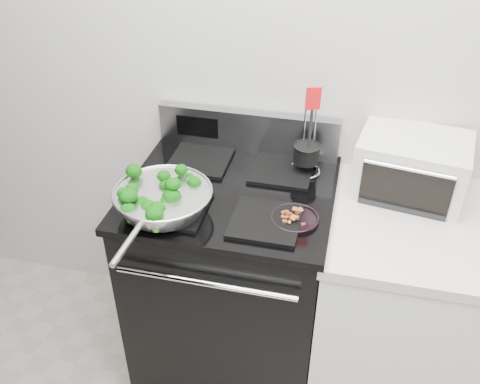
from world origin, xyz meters
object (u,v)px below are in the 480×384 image
(skillet, at_px, (163,199))
(toaster_oven, at_px, (411,166))
(utensil_holder, at_px, (306,158))
(gas_range, at_px, (232,277))
(bacon_plate, at_px, (295,216))

(skillet, distance_m, toaster_oven, 0.94)
(toaster_oven, bearing_deg, utensil_holder, -170.03)
(gas_range, height_order, bacon_plate, gas_range)
(bacon_plate, xyz_separation_m, toaster_oven, (0.39, 0.33, 0.07))
(toaster_oven, bearing_deg, gas_range, -155.03)
(gas_range, bearing_deg, toaster_oven, 16.02)
(bacon_plate, relative_size, utensil_holder, 0.46)
(skillet, height_order, utensil_holder, utensil_holder)
(skillet, relative_size, toaster_oven, 1.29)
(skillet, xyz_separation_m, toaster_oven, (0.86, 0.38, 0.03))
(skillet, distance_m, utensil_holder, 0.60)
(gas_range, relative_size, utensil_holder, 3.02)
(bacon_plate, xyz_separation_m, utensil_holder, (-0.01, 0.32, 0.05))
(gas_range, xyz_separation_m, bacon_plate, (0.27, -0.14, 0.48))
(toaster_oven, bearing_deg, bacon_plate, -131.41)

